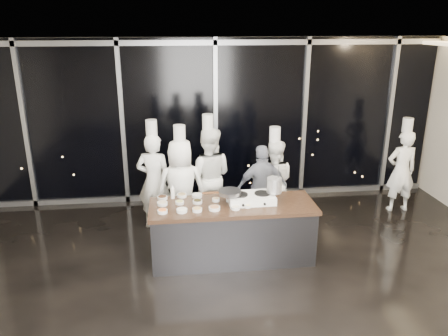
# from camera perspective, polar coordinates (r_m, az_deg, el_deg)

# --- Properties ---
(ground) EXTENTS (9.00, 9.00, 0.00)m
(ground) POSITION_cam_1_polar(r_m,az_deg,el_deg) (6.14, 2.25, -15.85)
(ground) COLOR black
(ground) RESTS_ON ground
(room_shell) EXTENTS (9.02, 7.02, 3.21)m
(room_shell) POSITION_cam_1_polar(r_m,az_deg,el_deg) (5.24, 4.47, 4.99)
(room_shell) COLOR beige
(room_shell) RESTS_ON ground
(window_wall) EXTENTS (8.90, 0.11, 3.20)m
(window_wall) POSITION_cam_1_polar(r_m,az_deg,el_deg) (8.67, -1.13, 6.13)
(window_wall) COLOR black
(window_wall) RESTS_ON ground
(demo_counter) EXTENTS (2.46, 0.86, 0.90)m
(demo_counter) POSITION_cam_1_polar(r_m,az_deg,el_deg) (6.68, 1.10, -8.29)
(demo_counter) COLOR #36363B
(demo_counter) RESTS_ON ground
(stove) EXTENTS (0.70, 0.45, 0.14)m
(stove) POSITION_cam_1_polar(r_m,az_deg,el_deg) (6.56, 3.56, -3.93)
(stove) COLOR white
(stove) RESTS_ON demo_counter
(frying_pan) EXTENTS (0.59, 0.34, 0.06)m
(frying_pan) POSITION_cam_1_polar(r_m,az_deg,el_deg) (6.48, 0.71, -3.20)
(frying_pan) COLOR slate
(frying_pan) RESTS_ON stove
(stock_pot) EXTENTS (0.23, 0.23, 0.22)m
(stock_pot) POSITION_cam_1_polar(r_m,az_deg,el_deg) (6.56, 6.58, -2.24)
(stock_pot) COLOR silver
(stock_pot) RESTS_ON stove
(prep_bowls) EXTENTS (1.38, 0.71, 0.05)m
(prep_bowls) POSITION_cam_1_polar(r_m,az_deg,el_deg) (6.48, -3.68, -4.60)
(prep_bowls) COLOR silver
(prep_bowls) RESTS_ON demo_counter
(squeeze_bottle) EXTENTS (0.06, 0.06, 0.22)m
(squeeze_bottle) POSITION_cam_1_polar(r_m,az_deg,el_deg) (6.71, -6.73, -3.13)
(squeeze_bottle) COLOR white
(squeeze_bottle) RESTS_ON demo_counter
(chef_far_left) EXTENTS (0.71, 0.57, 1.93)m
(chef_far_left) POSITION_cam_1_polar(r_m,az_deg,el_deg) (7.60, -9.09, -1.63)
(chef_far_left) COLOR white
(chef_far_left) RESTS_ON ground
(chef_left) EXTENTS (0.86, 0.60, 1.92)m
(chef_left) POSITION_cam_1_polar(r_m,az_deg,el_deg) (7.27, -5.61, -2.59)
(chef_left) COLOR white
(chef_left) RESTS_ON ground
(chef_center) EXTENTS (0.96, 0.81, 1.99)m
(chef_center) POSITION_cam_1_polar(r_m,az_deg,el_deg) (7.67, -2.05, -1.07)
(chef_center) COLOR white
(chef_center) RESTS_ON ground
(guest) EXTENTS (0.92, 0.44, 1.52)m
(guest) POSITION_cam_1_polar(r_m,az_deg,el_deg) (7.51, 4.99, -2.64)
(guest) COLOR #131E36
(guest) RESTS_ON ground
(chef_right) EXTENTS (0.84, 0.71, 1.78)m
(chef_right) POSITION_cam_1_polar(r_m,az_deg,el_deg) (7.75, 6.43, -1.80)
(chef_right) COLOR white
(chef_right) RESTS_ON ground
(chef_side) EXTENTS (0.58, 0.39, 1.81)m
(chef_side) POSITION_cam_1_polar(r_m,az_deg,el_deg) (8.88, 22.16, -0.23)
(chef_side) COLOR white
(chef_side) RESTS_ON ground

